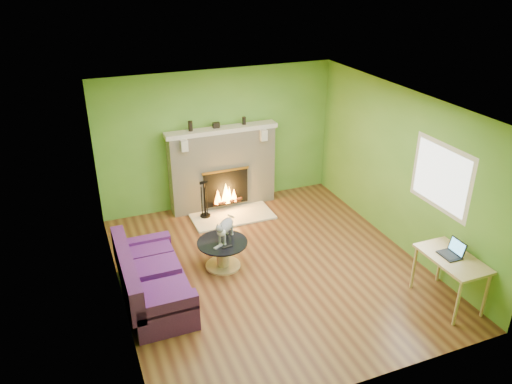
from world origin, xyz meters
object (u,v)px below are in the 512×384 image
at_px(cat, 226,228).
at_px(sofa, 151,281).
at_px(coffee_table, 223,252).
at_px(desk, 452,263).

bearing_deg(cat, sofa, -120.27).
bearing_deg(coffee_table, cat, 32.01).
distance_m(sofa, coffee_table, 1.26).
bearing_deg(cat, desk, 0.99).
bearing_deg(sofa, desk, -22.44).
bearing_deg(coffee_table, sofa, -160.82).
height_order(coffee_table, cat, cat).
distance_m(desk, cat, 3.26).
relative_size(sofa, cat, 2.78).
xyz_separation_m(coffee_table, desk, (2.62, -1.99, 0.38)).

